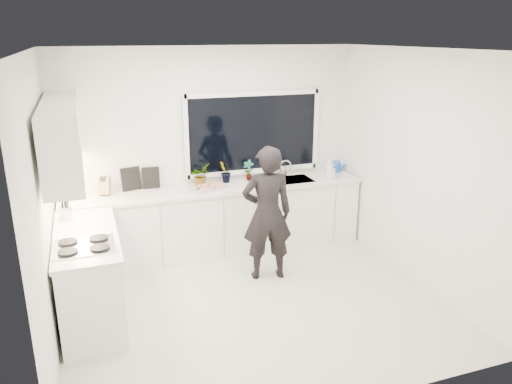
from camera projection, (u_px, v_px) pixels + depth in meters
name	position (u px, v px, depth m)	size (l,w,h in m)	color
floor	(253.00, 304.00, 5.51)	(4.00, 3.50, 0.02)	beige
wall_back	(210.00, 150.00, 6.68)	(4.00, 0.02, 2.70)	white
wall_left	(41.00, 208.00, 4.47)	(0.02, 3.50, 2.70)	white
wall_right	(418.00, 169.00, 5.74)	(0.02, 3.50, 2.70)	white
ceiling	(253.00, 48.00, 4.69)	(4.00, 3.50, 0.02)	white
window	(253.00, 133.00, 6.78)	(1.80, 0.02, 1.00)	black
base_cabinets_back	(218.00, 221.00, 6.68)	(3.92, 0.58, 0.88)	white
base_cabinets_left	(90.00, 276.00, 5.16)	(0.58, 1.60, 0.88)	white
countertop_back	(217.00, 189.00, 6.53)	(3.94, 0.62, 0.04)	silver
countertop_left	(85.00, 235.00, 5.02)	(0.62, 1.60, 0.04)	silver
upper_cabinets	(62.00, 137.00, 5.01)	(0.34, 2.10, 0.70)	white
sink	(291.00, 183.00, 6.88)	(0.58, 0.42, 0.14)	silver
faucet	(285.00, 168.00, 7.01)	(0.03, 0.03, 0.22)	silver
stovetop	(84.00, 246.00, 4.69)	(0.56, 0.48, 0.03)	black
person	(267.00, 214.00, 5.88)	(0.60, 0.39, 1.63)	black
pizza_tray	(208.00, 188.00, 6.46)	(0.43, 0.32, 0.03)	#B2B2B7
pizza	(208.00, 186.00, 6.46)	(0.39, 0.28, 0.01)	red
watering_can	(336.00, 167.00, 7.24)	(0.14, 0.14, 0.13)	#1345B4
paper_towel_roll	(66.00, 189.00, 6.00)	(0.11, 0.11, 0.26)	white
knife_block	(105.00, 186.00, 6.18)	(0.13, 0.10, 0.22)	#987346
utensil_crock	(66.00, 214.00, 5.34)	(0.13, 0.13, 0.16)	silver
picture_frame_large	(151.00, 178.00, 6.45)	(0.22, 0.02, 0.28)	black
picture_frame_small	(131.00, 179.00, 6.37)	(0.25, 0.02, 0.30)	black
herb_plants	(215.00, 174.00, 6.64)	(0.92, 0.33, 0.29)	#26662D
soap_bottles	(330.00, 169.00, 6.85)	(0.19, 0.17, 0.31)	#D8BF66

